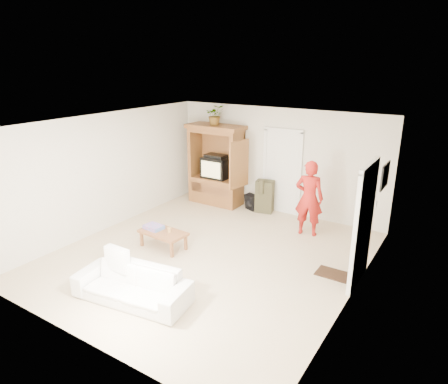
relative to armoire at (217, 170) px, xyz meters
The scene contains 19 objects.
floor 3.22m from the armoire, 59.36° to the right, with size 6.00×6.00×0.00m, color tan.
ceiling 3.53m from the armoire, 59.36° to the right, with size 6.00×6.00×0.00m, color white.
wall_back 1.66m from the armoire, 12.11° to the left, with size 5.50×5.50×0.00m, color silver.
wall_front 5.89m from the armoire, 74.44° to the right, with size 5.50×5.50×0.00m, color silver.
wall_left 2.94m from the armoire, 113.79° to the right, with size 6.00×6.00×0.00m, color silver.
wall_right 5.09m from the armoire, 31.60° to the right, with size 6.00×6.00×0.00m, color silver.
armoire is the anchor object (origin of this frame).
door_back 1.76m from the armoire, 10.13° to the left, with size 0.85×0.05×2.04m, color white.
doorway_right 4.77m from the armoire, 25.61° to the right, with size 0.05×0.90×2.04m, color black.
framed_picture 4.43m from the armoire, 10.03° to the right, with size 0.03×0.60×0.48m, color black.
doormat 4.48m from the armoire, 28.01° to the right, with size 0.60×0.40×0.02m, color #382316.
plant 1.44m from the armoire, 126.74° to the right, with size 0.45×0.39×0.51m, color #4C7238.
man 2.88m from the armoire, 12.74° to the right, with size 0.61×0.40×1.67m, color #AD1C17.
sofa 4.83m from the armoire, 72.89° to the right, with size 1.89×0.74×0.55m, color white.
coffee_table 2.99m from the armoire, 78.41° to the right, with size 1.01×0.59×0.36m.
towel 2.94m from the armoire, 83.23° to the right, with size 0.38×0.28×0.08m, color #CC4484.
candle 2.96m from the armoire, 75.68° to the right, with size 0.08×0.08×0.10m, color tan.
backpack_black 1.26m from the armoire, ahead, with size 0.32×0.19×0.40m, color black, non-canonical shape.
backpack_olive 1.47m from the armoire, ahead, with size 0.43×0.32×0.82m, color #47442B, non-canonical shape.
Camera 1 is at (4.06, -5.81, 3.67)m, focal length 32.00 mm.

